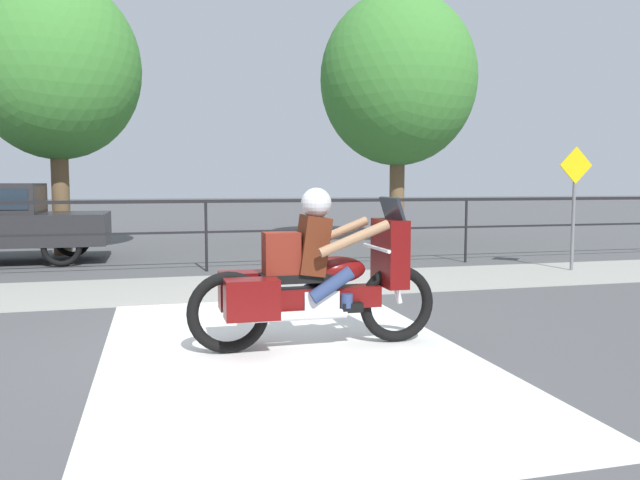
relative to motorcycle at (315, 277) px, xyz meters
The scene contains 8 objects.
ground_plane 0.97m from the motorcycle, 152.08° to the left, with size 120.00×120.00×0.00m, color #4C4C4F.
sidewalk_band 3.83m from the motorcycle, 99.23° to the left, with size 44.00×2.40×0.01m, color #99968E.
crosswalk_band 0.75m from the motorcycle, 158.36° to the left, with size 3.33×6.00×0.01m, color silver.
fence_railing 5.56m from the motorcycle, 96.26° to the left, with size 36.00×0.05×1.28m.
motorcycle is the anchor object (origin of this frame).
street_sign 7.03m from the motorcycle, 34.27° to the left, with size 0.66×0.06×2.22m.
tree_behind_sign 11.09m from the motorcycle, 64.12° to the left, with size 3.98×3.98×6.40m.
tree_behind_car 10.24m from the motorcycle, 111.11° to the left, with size 3.58×3.58×6.03m.
Camera 1 is at (-0.84, -6.01, 1.58)m, focal length 35.00 mm.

